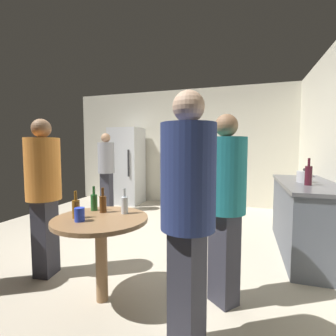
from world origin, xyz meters
TOP-DOWN VIEW (x-y plane):
  - ground_plane at (0.00, 0.00)m, footprint 5.20×5.20m
  - wall_back at (0.00, 2.63)m, footprint 5.32×0.06m
  - refrigerator at (-1.18, 2.20)m, footprint 0.70×0.68m
  - kitchen_counter at (2.28, 0.28)m, footprint 0.64×1.73m
  - kettle at (2.23, 0.25)m, footprint 0.24×0.17m
  - wine_bottle_on_counter at (2.22, 0.00)m, footprint 0.08×0.08m
  - foreground_table at (0.37, -1.36)m, footprint 0.80×0.80m
  - beer_bottle_amber at (0.18, -1.43)m, footprint 0.06×0.06m
  - beer_bottle_brown at (0.30, -1.21)m, footprint 0.06×0.06m
  - beer_bottle_green at (0.18, -1.17)m, footprint 0.06×0.06m
  - beer_bottle_clear at (0.50, -1.19)m, footprint 0.06×0.06m
  - plastic_cup_blue at (0.27, -1.51)m, footprint 0.08×0.08m
  - person_in_teal_shirt at (1.38, -1.08)m, footprint 0.48×0.48m
  - person_in_navy_shirt at (1.20, -1.68)m, footprint 0.42×0.42m
  - person_in_orange_shirt at (-0.43, -1.15)m, footprint 0.38×0.38m
  - person_in_gray_shirt at (-1.24, 1.38)m, footprint 0.35×0.35m

SIDE VIEW (x-z plane):
  - ground_plane at x=0.00m, z-range -0.10..0.00m
  - kitchen_counter at x=2.28m, z-range 0.00..0.90m
  - foreground_table at x=0.37m, z-range 0.26..1.00m
  - plastic_cup_blue at x=0.27m, z-range 0.73..0.85m
  - beer_bottle_amber at x=0.18m, z-range 0.70..0.93m
  - beer_bottle_brown at x=0.30m, z-range 0.70..0.93m
  - beer_bottle_green at x=0.18m, z-range 0.70..0.93m
  - beer_bottle_clear at x=0.50m, z-range 0.70..0.93m
  - refrigerator at x=-1.18m, z-range 0.00..1.80m
  - person_in_teal_shirt at x=1.38m, z-range 0.13..1.73m
  - person_in_orange_shirt at x=-0.43m, z-range 0.13..1.75m
  - person_in_gray_shirt at x=-1.24m, z-range 0.14..1.77m
  - kettle at x=2.23m, z-range 0.88..1.06m
  - person_in_navy_shirt at x=1.20m, z-range 0.14..1.81m
  - wine_bottle_on_counter at x=2.22m, z-range 0.86..1.17m
  - wall_back at x=0.00m, z-range 0.00..2.70m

